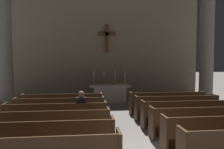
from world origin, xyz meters
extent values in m
cube|color=#422B19|center=(-2.24, 1.07, 0.42)|extent=(3.15, 0.40, 0.05)
cube|color=#422B19|center=(-2.24, 0.84, 0.70)|extent=(3.15, 0.05, 0.50)
cube|color=#422B19|center=(-2.24, 1.25, 0.20)|extent=(3.15, 0.04, 0.40)
cube|color=#422B19|center=(-0.64, 1.05, 0.47)|extent=(0.06, 0.50, 0.95)
cube|color=#422B19|center=(-2.24, 2.14, 0.42)|extent=(3.15, 0.40, 0.05)
cube|color=#422B19|center=(-2.24, 1.91, 0.70)|extent=(3.15, 0.05, 0.50)
cube|color=#422B19|center=(-2.24, 2.32, 0.20)|extent=(3.15, 0.04, 0.40)
cube|color=#422B19|center=(-0.64, 2.12, 0.47)|extent=(0.06, 0.50, 0.95)
cube|color=#422B19|center=(-2.24, 3.21, 0.42)|extent=(3.15, 0.40, 0.05)
cube|color=#422B19|center=(-2.24, 2.98, 0.70)|extent=(3.15, 0.05, 0.50)
cube|color=#422B19|center=(-2.24, 3.39, 0.20)|extent=(3.15, 0.04, 0.40)
cube|color=#422B19|center=(-0.64, 3.19, 0.47)|extent=(0.06, 0.50, 0.95)
cube|color=#422B19|center=(-3.85, 3.19, 0.47)|extent=(0.06, 0.50, 0.95)
cube|color=#422B19|center=(-2.24, 4.28, 0.42)|extent=(3.15, 0.40, 0.05)
cube|color=#422B19|center=(-2.24, 4.05, 0.70)|extent=(3.15, 0.05, 0.50)
cube|color=#422B19|center=(-2.24, 4.46, 0.20)|extent=(3.15, 0.04, 0.40)
cube|color=#422B19|center=(-0.64, 4.26, 0.47)|extent=(0.06, 0.50, 0.95)
cube|color=#422B19|center=(-3.85, 4.26, 0.47)|extent=(0.06, 0.50, 0.95)
cube|color=#422B19|center=(-2.24, 5.35, 0.42)|extent=(3.15, 0.40, 0.05)
cube|color=#422B19|center=(-2.24, 5.12, 0.70)|extent=(3.15, 0.05, 0.50)
cube|color=#422B19|center=(-2.24, 5.53, 0.20)|extent=(3.15, 0.04, 0.40)
cube|color=#422B19|center=(-0.64, 5.33, 0.47)|extent=(0.06, 0.50, 0.95)
cube|color=#422B19|center=(-3.85, 5.33, 0.47)|extent=(0.06, 0.50, 0.95)
cube|color=#422B19|center=(2.24, 1.07, 0.42)|extent=(3.15, 0.40, 0.05)
cube|color=#422B19|center=(2.24, 1.25, 0.20)|extent=(3.15, 0.04, 0.40)
cube|color=#422B19|center=(0.64, 1.05, 0.47)|extent=(0.06, 0.50, 0.95)
cube|color=#422B19|center=(2.24, 2.14, 0.42)|extent=(3.15, 0.40, 0.05)
cube|color=#422B19|center=(2.24, 1.91, 0.70)|extent=(3.15, 0.05, 0.50)
cube|color=#422B19|center=(2.24, 2.32, 0.20)|extent=(3.15, 0.04, 0.40)
cube|color=#422B19|center=(0.64, 2.12, 0.47)|extent=(0.06, 0.50, 0.95)
cube|color=#422B19|center=(2.24, 3.21, 0.42)|extent=(3.15, 0.40, 0.05)
cube|color=#422B19|center=(2.24, 2.98, 0.70)|extent=(3.15, 0.05, 0.50)
cube|color=#422B19|center=(2.24, 3.39, 0.20)|extent=(3.15, 0.04, 0.40)
cube|color=#422B19|center=(0.64, 3.19, 0.47)|extent=(0.06, 0.50, 0.95)
cube|color=#422B19|center=(2.24, 4.28, 0.42)|extent=(3.15, 0.40, 0.05)
cube|color=#422B19|center=(2.24, 4.05, 0.70)|extent=(3.15, 0.05, 0.50)
cube|color=#422B19|center=(2.24, 4.46, 0.20)|extent=(3.15, 0.04, 0.40)
cube|color=#422B19|center=(0.64, 4.26, 0.47)|extent=(0.06, 0.50, 0.95)
cube|color=#422B19|center=(3.85, 4.26, 0.47)|extent=(0.06, 0.50, 0.95)
cube|color=#422B19|center=(2.24, 5.35, 0.42)|extent=(3.15, 0.40, 0.05)
cube|color=#422B19|center=(2.24, 5.12, 0.70)|extent=(3.15, 0.05, 0.50)
cube|color=#422B19|center=(2.24, 5.53, 0.20)|extent=(3.15, 0.04, 0.40)
cube|color=#422B19|center=(0.64, 5.33, 0.47)|extent=(0.06, 0.50, 0.95)
cube|color=#422B19|center=(3.85, 5.33, 0.47)|extent=(0.06, 0.50, 0.95)
cube|color=gray|center=(-5.19, 7.44, 0.10)|extent=(1.01, 1.01, 0.20)
cylinder|color=gray|center=(-5.19, 7.44, 2.94)|extent=(0.72, 0.72, 5.88)
cube|color=gray|center=(5.19, 7.44, 0.10)|extent=(1.01, 1.01, 0.20)
cylinder|color=gray|center=(5.19, 7.44, 2.94)|extent=(0.72, 0.72, 5.88)
cube|color=#BCB7AD|center=(0.00, 8.08, 0.44)|extent=(1.76, 0.72, 0.88)
cube|color=#BCB7AD|center=(0.00, 8.08, 0.94)|extent=(2.20, 0.90, 0.12)
cube|color=silver|center=(0.00, 8.08, 1.00)|extent=(2.09, 0.86, 0.01)
cylinder|color=#B79338|center=(-0.85, 8.08, 1.02)|extent=(0.16, 0.16, 0.02)
cylinder|color=#B79338|center=(-0.85, 8.08, 1.21)|extent=(0.07, 0.07, 0.41)
cylinder|color=silver|center=(-0.85, 8.08, 1.59)|extent=(0.04, 0.04, 0.33)
cylinder|color=#B79338|center=(-0.30, 8.08, 1.02)|extent=(0.16, 0.16, 0.02)
cylinder|color=#B79338|center=(-0.30, 8.08, 1.21)|extent=(0.07, 0.07, 0.41)
cylinder|color=silver|center=(-0.30, 8.08, 1.59)|extent=(0.04, 0.04, 0.33)
cylinder|color=#B79338|center=(0.30, 8.08, 1.02)|extent=(0.16, 0.16, 0.02)
cylinder|color=#B79338|center=(0.30, 8.08, 1.21)|extent=(0.07, 0.07, 0.41)
cylinder|color=silver|center=(0.30, 8.08, 1.59)|extent=(0.04, 0.04, 0.33)
cylinder|color=#B79338|center=(0.85, 8.08, 1.02)|extent=(0.16, 0.16, 0.02)
cylinder|color=#B79338|center=(0.85, 8.08, 1.21)|extent=(0.07, 0.07, 0.41)
cylinder|color=silver|center=(0.85, 8.08, 1.59)|extent=(0.04, 0.04, 0.33)
cube|color=gray|center=(0.00, 9.92, 3.33)|extent=(11.54, 0.25, 6.66)
cube|color=brown|center=(0.00, 9.69, 3.66)|extent=(0.20, 0.20, 1.66)
cube|color=brown|center=(0.00, 9.69, 3.91)|extent=(1.06, 0.20, 0.20)
cube|color=#26262B|center=(-1.42, 3.39, 0.23)|extent=(0.24, 0.14, 0.45)
cube|color=#26262B|center=(-1.42, 3.26, 0.51)|extent=(0.28, 0.36, 0.12)
cube|color=black|center=(-1.42, 3.13, 0.84)|extent=(0.32, 0.20, 0.54)
sphere|color=#9E7051|center=(-1.42, 3.13, 1.22)|extent=(0.20, 0.20, 0.20)
camera|label=1|loc=(-1.26, -4.36, 2.30)|focal=37.00mm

